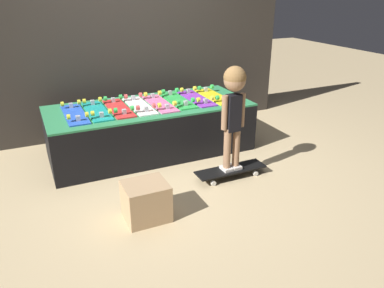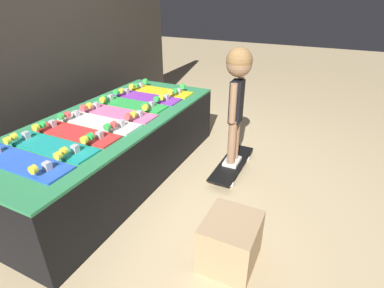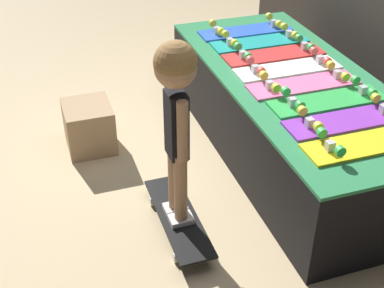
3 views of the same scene
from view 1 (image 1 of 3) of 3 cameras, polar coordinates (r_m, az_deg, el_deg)
ground_plane at (r=3.91m, az=-3.35°, el=-4.23°), size 16.00×16.00×0.00m
back_wall at (r=4.83m, az=-9.96°, el=15.12°), size 4.30×0.10×2.29m
display_rack at (r=4.30m, az=-6.33°, el=2.36°), size 2.24×0.94×0.56m
skateboard_blue_on_rack at (r=4.04m, az=-17.46°, el=4.44°), size 0.20×0.70×0.09m
skateboard_teal_on_rack at (r=4.08m, az=-14.28°, el=4.99°), size 0.20×0.70×0.09m
skateboard_red_on_rack at (r=4.12m, az=-11.13°, el=5.47°), size 0.20×0.70×0.09m
skateboard_white_on_rack at (r=4.17m, az=-8.00°, el=5.88°), size 0.20×0.70×0.09m
skateboard_pink_on_rack at (r=4.23m, az=-4.95°, el=6.27°), size 0.20×0.70×0.09m
skateboard_green_on_rack at (r=4.34m, az=-2.21°, el=6.77°), size 0.20×0.70×0.09m
skateboard_purple_on_rack at (r=4.41m, az=0.68°, el=7.07°), size 0.20×0.70×0.09m
skateboard_yellow_on_rack at (r=4.50m, az=3.44°, el=7.36°), size 0.20×0.70×0.09m
skateboard_on_floor at (r=3.79m, az=5.91°, el=-4.00°), size 0.73×0.20×0.09m
child at (r=3.51m, az=6.40°, el=6.78°), size 0.25×0.21×1.03m
storage_box at (r=3.13m, az=-7.02°, el=-8.62°), size 0.35×0.31×0.32m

